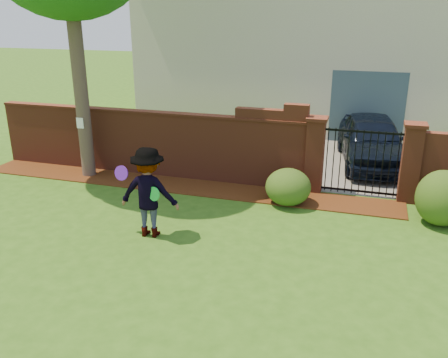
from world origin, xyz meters
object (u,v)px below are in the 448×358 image
(car, at_px, (373,142))
(frisbee_green, at_px, (154,194))
(frisbee_purple, at_px, (121,173))
(man, at_px, (148,193))

(car, relative_size, frisbee_green, 15.25)
(frisbee_purple, bearing_deg, man, 14.49)
(frisbee_purple, bearing_deg, car, 52.29)
(car, distance_m, man, 7.25)
(car, distance_m, frisbee_green, 7.27)
(car, xyz_separation_m, man, (-4.19, -5.92, 0.19))
(car, bearing_deg, man, -134.09)
(frisbee_green, bearing_deg, frisbee_purple, 176.86)
(man, height_order, frisbee_green, man)
(car, xyz_separation_m, frisbee_green, (-3.98, -6.08, 0.26))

